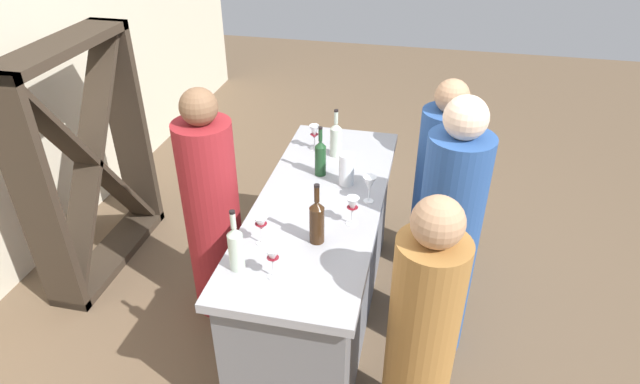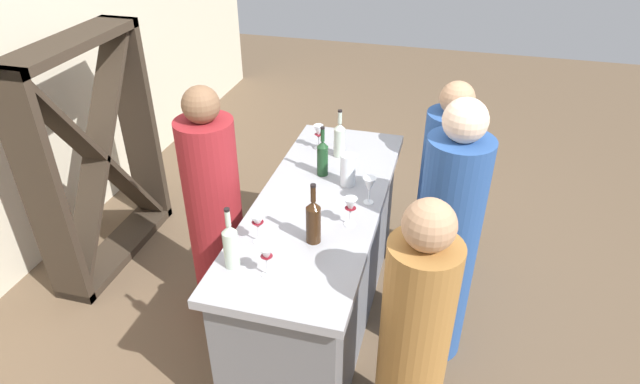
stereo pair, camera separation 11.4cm
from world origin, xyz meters
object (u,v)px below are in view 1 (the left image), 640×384
Objects in this scene: wine_bottle_second_left_amber_brown at (317,220)px; wine_bottle_center_olive_green at (320,157)px; person_server_behind at (213,216)px; wine_bottle_leftmost_clear_pale at (236,247)px; wine_glass_far_left at (314,133)px; person_right_guest at (440,187)px; water_pitcher at (347,169)px; person_center_guest at (446,243)px; wine_rack at (89,162)px; wine_glass_near_center at (352,206)px; wine_glass_near_left at (369,184)px; wine_bottle_second_right_clear_pale at (336,138)px; wine_glass_near_right at (273,257)px; person_left_guest at (421,339)px; wine_glass_far_center at (261,224)px.

wine_bottle_center_olive_green is (0.66, 0.13, -0.01)m from wine_bottle_second_left_amber_brown.
wine_bottle_leftmost_clear_pale is at bearing -63.06° from person_server_behind.
wine_bottle_center_olive_green reaches higher than wine_glass_far_left.
wine_bottle_center_olive_green is 0.93m from person_right_guest.
person_right_guest reaches higher than wine_bottle_leftmost_clear_pale.
water_pitcher is 0.70m from person_center_guest.
wine_glass_near_center is (-0.45, -1.87, 0.21)m from wine_rack.
wine_bottle_second_left_amber_brown is 1.98× the size of wine_glass_far_left.
wine_glass_near_left is 0.11× the size of person_server_behind.
wine_glass_far_left reaches higher than wine_glass_near_center.
wine_glass_near_center is at bearing -162.51° from wine_bottle_second_right_clear_pale.
water_pitcher is 0.84m from person_right_guest.
wine_glass_near_right is at bearing -175.39° from wine_glass_far_left.
wine_glass_far_left is at bearing -13.23° from person_center_guest.
wine_rack is 1.86m from wine_glass_near_right.
person_right_guest is at bearing -31.13° from wine_glass_near_left.
wine_rack is 1.69m from wine_bottle_leftmost_clear_pale.
water_pitcher is (0.16, 0.16, -0.02)m from wine_glass_near_left.
wine_bottle_second_left_amber_brown is at bearing -174.77° from wine_bottle_second_right_clear_pale.
wine_bottle_second_left_amber_brown is 0.21× the size of person_center_guest.
person_center_guest is (-0.32, -0.78, -0.27)m from wine_bottle_center_olive_green.
wine_bottle_leftmost_clear_pale is 1.93× the size of wine_glass_far_left.
person_server_behind is (0.03, 1.39, -0.05)m from person_center_guest.
wine_bottle_second_right_clear_pale is 0.58m from wine_glass_near_left.
wine_glass_near_center is 0.11× the size of person_server_behind.
person_server_behind is (0.69, 1.30, 0.03)m from person_left_guest.
person_left_guest is (-1.25, -0.65, -0.35)m from wine_bottle_second_right_clear_pale.
wine_bottle_second_left_amber_brown is 1.31m from person_right_guest.
wine_bottle_leftmost_clear_pale is 0.94m from water_pitcher.
wine_glass_near_center is at bearing -17.07° from person_server_behind.
wine_bottle_second_right_clear_pale is 1.98× the size of wine_glass_near_left.
water_pitcher reaches higher than wine_glass_near_center.
water_pitcher is (-0.40, -0.29, -0.02)m from wine_glass_far_left.
water_pitcher is at bearing 10.00° from person_server_behind.
person_left_guest is (-0.98, -0.69, -0.35)m from wine_bottle_center_olive_green.
wine_glass_far_center is 0.93m from person_left_guest.
wine_glass_far_left is (0.80, 0.39, 0.00)m from wine_glass_near_center.
person_right_guest is at bearing -26.97° from wine_glass_near_center.
person_center_guest reaches higher than person_left_guest.
person_server_behind is (0.18, 0.88, -0.31)m from wine_glass_near_center.
person_server_behind is at bearing 93.32° from wine_glass_near_left.
person_server_behind is (0.65, 0.41, -0.32)m from wine_bottle_leftmost_clear_pale.
wine_bottle_second_right_clear_pale is 1.23m from wine_glass_near_right.
wine_rack is 5.13× the size of wine_bottle_center_olive_green.
wine_glass_near_center is 0.11× the size of person_left_guest.
wine_bottle_second_left_amber_brown is at bearing 141.76° from wine_glass_near_center.
wine_glass_far_center is at bearing 169.45° from wine_bottle_center_olive_green.
water_pitcher is 0.14× the size of person_left_guest.
wine_bottle_second_right_clear_pale is 1.89× the size of wine_glass_far_left.
wine_bottle_second_left_amber_brown reaches higher than wine_bottle_center_olive_green.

